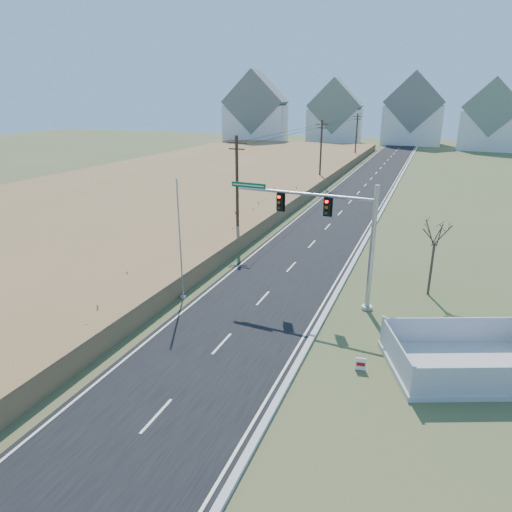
{
  "coord_description": "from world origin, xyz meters",
  "views": [
    {
      "loc": [
        9.1,
        -20.46,
        11.94
      ],
      "look_at": [
        0.16,
        2.39,
        3.4
      ],
      "focal_mm": 32.0,
      "sensor_mm": 36.0,
      "label": 1
    }
  ],
  "objects_px": {
    "fence_enclosure": "(466,364)",
    "bare_tree": "(436,232)",
    "traffic_signal_mast": "(341,232)",
    "open_sign": "(361,364)",
    "flagpole": "(181,253)"
  },
  "relations": [
    {
      "from": "traffic_signal_mast",
      "to": "flagpole",
      "type": "bearing_deg",
      "value": -158.75
    },
    {
      "from": "fence_enclosure",
      "to": "open_sign",
      "type": "height_order",
      "value": "fence_enclosure"
    },
    {
      "from": "open_sign",
      "to": "flagpole",
      "type": "distance_m",
      "value": 12.69
    },
    {
      "from": "traffic_signal_mast",
      "to": "fence_enclosure",
      "type": "relative_size",
      "value": 1.14
    },
    {
      "from": "fence_enclosure",
      "to": "bare_tree",
      "type": "relative_size",
      "value": 1.58
    },
    {
      "from": "open_sign",
      "to": "bare_tree",
      "type": "relative_size",
      "value": 0.12
    },
    {
      "from": "open_sign",
      "to": "flagpole",
      "type": "xyz_separation_m",
      "value": [
        -11.71,
        4.08,
        2.68
      ]
    },
    {
      "from": "traffic_signal_mast",
      "to": "bare_tree",
      "type": "bearing_deg",
      "value": 38.32
    },
    {
      "from": "bare_tree",
      "to": "open_sign",
      "type": "bearing_deg",
      "value": -104.39
    },
    {
      "from": "traffic_signal_mast",
      "to": "bare_tree",
      "type": "xyz_separation_m",
      "value": [
        5.21,
        3.48,
        -0.39
      ]
    },
    {
      "from": "flagpole",
      "to": "fence_enclosure",
      "type": "bearing_deg",
      "value": -8.08
    },
    {
      "from": "traffic_signal_mast",
      "to": "open_sign",
      "type": "height_order",
      "value": "traffic_signal_mast"
    },
    {
      "from": "traffic_signal_mast",
      "to": "bare_tree",
      "type": "height_order",
      "value": "traffic_signal_mast"
    },
    {
      "from": "flagpole",
      "to": "bare_tree",
      "type": "xyz_separation_m",
      "value": [
        14.35,
        6.21,
        1.15
      ]
    },
    {
      "from": "traffic_signal_mast",
      "to": "bare_tree",
      "type": "relative_size",
      "value": 1.81
    }
  ]
}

